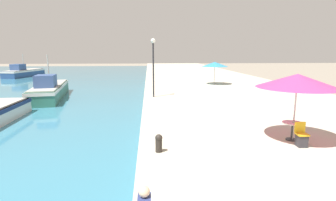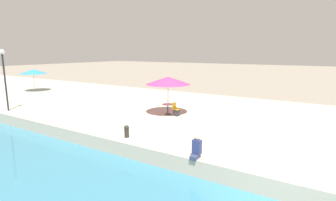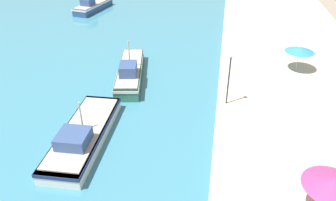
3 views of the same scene
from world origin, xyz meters
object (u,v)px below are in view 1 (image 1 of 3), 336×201
object	(u,v)px
fishing_boat_mid	(50,90)
lamppost	(153,58)
fishing_boat_far	(24,72)
cafe_umbrella_white	(215,64)
cafe_chair_left	(301,138)
cafe_umbrella_pink	(297,81)
cafe_table	(292,127)
mooring_bollard	(159,143)

from	to	relation	value
fishing_boat_mid	lamppost	world-z (taller)	lamppost
lamppost	fishing_boat_mid	bearing A→B (deg)	155.35
fishing_boat_far	cafe_umbrella_white	size ratio (longest dim) A/B	3.11
cafe_umbrella_white	cafe_chair_left	xyz separation A→B (m)	(-1.50, -19.40, -1.88)
fishing_boat_mid	cafe_umbrella_pink	size ratio (longest dim) A/B	3.23
cafe_table	cafe_chair_left	size ratio (longest dim) A/B	0.88
cafe_chair_left	lamppost	size ratio (longest dim) A/B	0.20
fishing_boat_far	cafe_umbrella_pink	size ratio (longest dim) A/B	2.86
cafe_umbrella_white	mooring_bollard	bearing A→B (deg)	-109.42
cafe_table	fishing_boat_mid	bearing A→B (deg)	134.57
fishing_boat_far	cafe_umbrella_white	distance (m)	35.09
cafe_umbrella_white	mooring_bollard	xyz separation A→B (m)	(-6.90, -19.57, -1.86)
mooring_bollard	lamppost	size ratio (longest dim) A/B	0.14
cafe_table	lamppost	size ratio (longest dim) A/B	0.18
cafe_umbrella_pink	cafe_umbrella_white	bearing A→B (deg)	85.58
cafe_umbrella_white	cafe_umbrella_pink	bearing A→B (deg)	-94.42
mooring_bollard	cafe_table	bearing A→B (deg)	9.35
fishing_boat_mid	cafe_chair_left	xyz separation A→B (m)	(15.04, -16.03, 0.27)
cafe_umbrella_pink	cafe_chair_left	size ratio (longest dim) A/B	3.42
mooring_bollard	cafe_umbrella_white	bearing A→B (deg)	70.58
cafe_chair_left	lamppost	xyz separation A→B (m)	(-5.37, 11.58, 2.77)
lamppost	cafe_table	bearing A→B (deg)	-63.58
cafe_umbrella_pink	cafe_table	distance (m)	1.89
fishing_boat_far	cafe_umbrella_white	world-z (taller)	fishing_boat_far
mooring_bollard	lamppost	world-z (taller)	lamppost
mooring_bollard	lamppost	distance (m)	12.07
cafe_table	cafe_umbrella_pink	bearing A→B (deg)	-25.36
cafe_umbrella_pink	cafe_umbrella_white	distance (m)	18.75
cafe_chair_left	cafe_umbrella_pink	bearing A→B (deg)	-92.19
fishing_boat_mid	lamppost	distance (m)	11.07
cafe_umbrella_white	fishing_boat_mid	bearing A→B (deg)	-168.46
cafe_chair_left	lamppost	distance (m)	13.06
fishing_boat_mid	cafe_table	size ratio (longest dim) A/B	12.59
cafe_chair_left	fishing_boat_mid	bearing A→B (deg)	-44.34
fishing_boat_far	lamppost	bearing A→B (deg)	-40.06
fishing_boat_far	mooring_bollard	world-z (taller)	fishing_boat_far
fishing_boat_mid	mooring_bollard	distance (m)	18.85
cafe_chair_left	mooring_bollard	world-z (taller)	cafe_chair_left
cafe_umbrella_pink	fishing_boat_far	bearing A→B (deg)	126.09
cafe_umbrella_pink	lamppost	distance (m)	12.17
cafe_umbrella_white	cafe_table	bearing A→B (deg)	-94.50
fishing_boat_far	cafe_table	bearing A→B (deg)	-43.37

